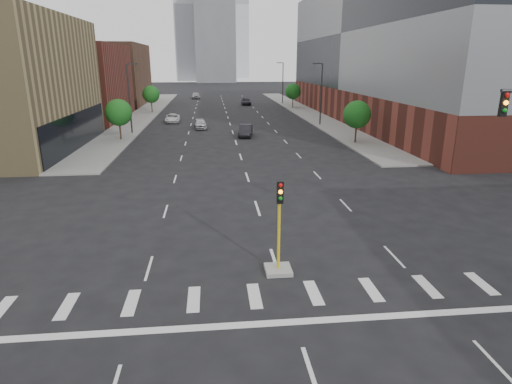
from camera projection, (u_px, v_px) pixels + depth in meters
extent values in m
cube|color=gray|center=(146.00, 113.00, 80.06)|extent=(5.00, 92.00, 0.15)
cube|color=gray|center=(303.00, 111.00, 83.03)|extent=(5.00, 92.00, 0.15)
cube|color=brown|center=(58.00, 83.00, 69.48)|extent=(20.00, 22.00, 12.00)
cube|color=brown|center=(98.00, 75.00, 94.06)|extent=(20.00, 24.00, 13.00)
cube|color=brown|center=(408.00, 104.00, 70.44)|extent=(24.00, 70.00, 5.00)
cube|color=slate|center=(415.00, 34.00, 67.22)|extent=(24.00, 70.00, 17.00)
cube|color=#B2B7BC|center=(197.00, 7.00, 209.38)|extent=(22.00, 22.00, 70.00)
cube|color=#B2B7BC|center=(230.00, 6.00, 247.74)|extent=(20.00, 20.00, 80.00)
cube|color=slate|center=(215.00, 32.00, 194.96)|extent=(18.00, 18.00, 44.00)
cube|color=#999993|center=(278.00, 270.00, 19.72)|extent=(1.20, 1.20, 0.20)
cylinder|color=gold|center=(279.00, 236.00, 19.22)|extent=(0.14, 0.14, 3.20)
cube|color=black|center=(280.00, 192.00, 18.43)|extent=(0.28, 0.18, 1.00)
sphere|color=red|center=(281.00, 185.00, 18.24)|extent=(0.18, 0.18, 0.18)
sphere|color=orange|center=(281.00, 192.00, 18.33)|extent=(0.18, 0.18, 0.18)
sphere|color=#0C7F19|center=(280.00, 199.00, 18.41)|extent=(0.18, 0.18, 0.18)
cube|color=black|center=(504.00, 104.00, 16.93)|extent=(0.28, 0.18, 1.00)
sphere|color=red|center=(507.00, 95.00, 16.71)|extent=(0.18, 0.18, 0.18)
sphere|color=orange|center=(506.00, 103.00, 16.80)|extent=(0.18, 0.18, 0.18)
sphere|color=#0C7F19|center=(505.00, 111.00, 16.89)|extent=(0.18, 0.18, 0.18)
cylinder|color=#2D2D30|center=(321.00, 95.00, 63.51)|extent=(0.20, 0.20, 9.00)
cube|color=#2D2D30|center=(317.00, 64.00, 62.12)|extent=(1.40, 0.22, 0.15)
cylinder|color=#2D2D30|center=(283.00, 84.00, 96.80)|extent=(0.20, 0.20, 9.00)
cube|color=#2D2D30|center=(280.00, 63.00, 95.40)|extent=(1.40, 0.22, 0.15)
cylinder|color=#2D2D30|center=(129.00, 100.00, 56.09)|extent=(0.20, 0.20, 9.00)
cube|color=#2D2D30|center=(133.00, 64.00, 54.85)|extent=(1.40, 0.22, 0.15)
cylinder|color=#382619|center=(120.00, 132.00, 52.30)|extent=(0.20, 0.20, 1.75)
sphere|color=#144D17|center=(119.00, 112.00, 51.61)|extent=(3.20, 3.20, 3.20)
cylinder|color=#382619|center=(152.00, 107.00, 80.83)|extent=(0.20, 0.20, 1.75)
sphere|color=#144D17|center=(151.00, 94.00, 80.14)|extent=(3.20, 3.20, 3.20)
cylinder|color=#382619|center=(356.00, 135.00, 50.31)|extent=(0.20, 0.20, 1.75)
sphere|color=#144D17|center=(357.00, 114.00, 49.62)|extent=(3.20, 3.20, 3.20)
cylinder|color=#382619|center=(293.00, 103.00, 88.36)|extent=(0.20, 0.20, 1.75)
sphere|color=#144D17|center=(293.00, 91.00, 87.66)|extent=(3.20, 3.20, 3.20)
imported|color=#B9B8BD|center=(200.00, 124.00, 61.56)|extent=(2.09, 4.45, 1.47)
imported|color=black|center=(246.00, 131.00, 55.19)|extent=(2.26, 4.73, 1.50)
imported|color=silver|center=(173.00, 118.00, 67.86)|extent=(2.34, 4.84, 1.33)
imported|color=black|center=(246.00, 102.00, 95.08)|extent=(2.36, 5.26, 1.50)
imported|color=#A9A9AD|center=(196.00, 95.00, 111.22)|extent=(2.16, 5.02, 1.69)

